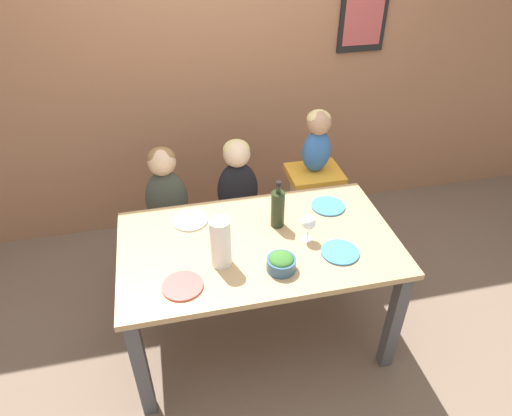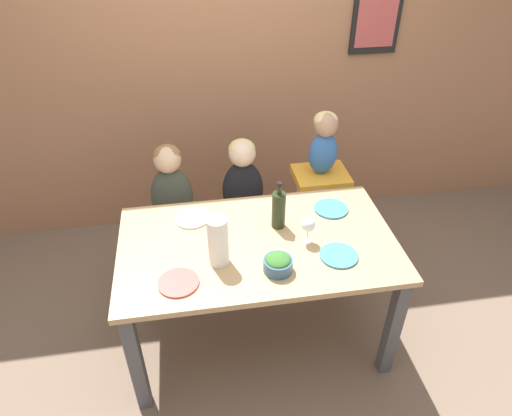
{
  "view_description": "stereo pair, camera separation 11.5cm",
  "coord_description": "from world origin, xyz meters",
  "views": [
    {
      "loc": [
        -0.43,
        -1.87,
        2.39
      ],
      "look_at": [
        0.0,
        0.07,
        0.96
      ],
      "focal_mm": 32.0,
      "sensor_mm": 36.0,
      "label": 1
    },
    {
      "loc": [
        -0.32,
        -1.89,
        2.39
      ],
      "look_at": [
        0.0,
        0.07,
        0.96
      ],
      "focal_mm": 32.0,
      "sensor_mm": 36.0,
      "label": 2
    }
  ],
  "objects": [
    {
      "name": "person_child_left",
      "position": [
        -0.47,
        0.67,
        0.76
      ],
      "size": [
        0.28,
        0.18,
        0.59
      ],
      "color": "#3D4238",
      "rests_on": "chair_far_left"
    },
    {
      "name": "ground_plane",
      "position": [
        0.0,
        0.0,
        0.0
      ],
      "size": [
        14.0,
        14.0,
        0.0
      ],
      "primitive_type": "plane",
      "color": "#705B4C"
    },
    {
      "name": "paper_towel_roll",
      "position": [
        -0.22,
        -0.13,
        0.91
      ],
      "size": [
        0.11,
        0.11,
        0.28
      ],
      "color": "white",
      "rests_on": "dining_table"
    },
    {
      "name": "salad_bowl_large",
      "position": [
        0.06,
        -0.24,
        0.82
      ],
      "size": [
        0.15,
        0.15,
        0.09
      ],
      "color": "#335675",
      "rests_on": "dining_table"
    },
    {
      "name": "dinner_plate_front_left",
      "position": [
        -0.44,
        -0.25,
        0.78
      ],
      "size": [
        0.2,
        0.2,
        0.01
      ],
      "color": "#D14C47",
      "rests_on": "dining_table"
    },
    {
      "name": "dinner_plate_back_left",
      "position": [
        -0.35,
        0.26,
        0.78
      ],
      "size": [
        0.2,
        0.2,
        0.01
      ],
      "color": "silver",
      "rests_on": "dining_table"
    },
    {
      "name": "person_child_center",
      "position": [
        0.01,
        0.67,
        0.76
      ],
      "size": [
        0.28,
        0.18,
        0.59
      ],
      "color": "black",
      "rests_on": "chair_far_center"
    },
    {
      "name": "dinner_plate_back_right",
      "position": [
        0.48,
        0.22,
        0.78
      ],
      "size": [
        0.2,
        0.2,
        0.01
      ],
      "color": "teal",
      "rests_on": "dining_table"
    },
    {
      "name": "wine_bottle",
      "position": [
        0.14,
        0.12,
        0.89
      ],
      "size": [
        0.08,
        0.08,
        0.29
      ],
      "color": "#232D19",
      "rests_on": "dining_table"
    },
    {
      "name": "wine_glass_near",
      "position": [
        0.27,
        -0.04,
        0.89
      ],
      "size": [
        0.08,
        0.08,
        0.16
      ],
      "color": "white",
      "rests_on": "dining_table"
    },
    {
      "name": "dinner_plate_front_right",
      "position": [
        0.4,
        -0.19,
        0.78
      ],
      "size": [
        0.2,
        0.2,
        0.01
      ],
      "color": "teal",
      "rests_on": "dining_table"
    },
    {
      "name": "person_baby_right",
      "position": [
        0.55,
        0.67,
        1.01
      ],
      "size": [
        0.19,
        0.16,
        0.44
      ],
      "color": "#3366B2",
      "rests_on": "chair_right_highchair"
    },
    {
      "name": "chair_far_center",
      "position": [
        0.01,
        0.67,
        0.38
      ],
      "size": [
        0.43,
        0.36,
        0.46
      ],
      "color": "silver",
      "rests_on": "ground_plane"
    },
    {
      "name": "chair_far_left",
      "position": [
        -0.47,
        0.67,
        0.38
      ],
      "size": [
        0.43,
        0.36,
        0.46
      ],
      "color": "silver",
      "rests_on": "ground_plane"
    },
    {
      "name": "wall_back",
      "position": [
        0.0,
        1.37,
        1.35
      ],
      "size": [
        10.0,
        0.09,
        2.7
      ],
      "color": "#9E6B4C",
      "rests_on": "ground_plane"
    },
    {
      "name": "dining_table",
      "position": [
        0.0,
        0.0,
        0.67
      ],
      "size": [
        1.52,
        0.87,
        0.78
      ],
      "color": "tan",
      "rests_on": "ground_plane"
    },
    {
      "name": "chair_right_highchair",
      "position": [
        0.55,
        0.67,
        0.58
      ],
      "size": [
        0.37,
        0.31,
        0.76
      ],
      "color": "silver",
      "rests_on": "ground_plane"
    }
  ]
}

